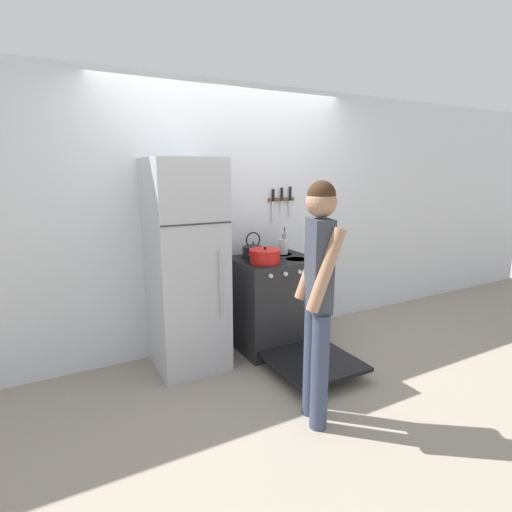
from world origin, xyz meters
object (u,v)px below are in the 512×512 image
at_px(person, 318,291).
at_px(tea_kettle, 253,250).
at_px(dutch_oven_pot, 265,256).
at_px(stove_range, 275,304).
at_px(utensil_jar, 283,246).
at_px(refrigerator, 186,266).

bearing_deg(person, tea_kettle, 8.05).
bearing_deg(dutch_oven_pot, tea_kettle, 87.03).
distance_m(stove_range, utensil_jar, 0.59).
relative_size(dutch_oven_pot, tea_kettle, 1.30).
bearing_deg(tea_kettle, refrigerator, -170.97).
xyz_separation_m(tea_kettle, person, (-0.23, -1.34, -0.02)).
bearing_deg(refrigerator, utensil_jar, 6.45).
bearing_deg(refrigerator, dutch_oven_pot, -11.26).
bearing_deg(stove_range, dutch_oven_pot, -152.49).
bearing_deg(dutch_oven_pot, stove_range, 27.51).
xyz_separation_m(stove_range, utensil_jar, (0.19, 0.17, 0.53)).
xyz_separation_m(dutch_oven_pot, tea_kettle, (0.01, 0.26, 0.01)).
xyz_separation_m(refrigerator, stove_range, (0.88, -0.05, -0.47)).
bearing_deg(utensil_jar, dutch_oven_pot, -144.23).
height_order(dutch_oven_pot, tea_kettle, tea_kettle).
bearing_deg(tea_kettle, dutch_oven_pot, -92.97).
xyz_separation_m(refrigerator, person, (0.50, -1.22, 0.04)).
height_order(tea_kettle, person, person).
bearing_deg(tea_kettle, stove_range, -46.29).
bearing_deg(person, utensil_jar, -5.57).
bearing_deg(utensil_jar, person, -113.22).
distance_m(refrigerator, utensil_jar, 1.08).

